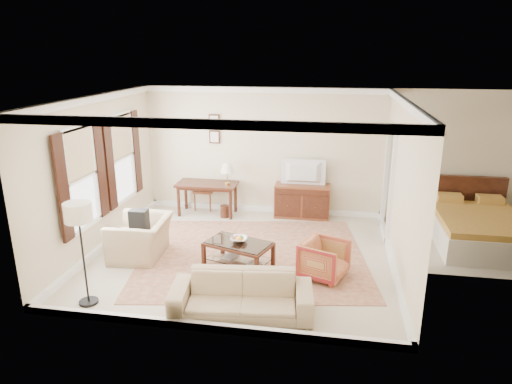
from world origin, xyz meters
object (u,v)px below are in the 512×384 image
(club_armchair, at_px, (140,231))
(sofa, at_px, (242,289))
(sideboard, at_px, (302,201))
(striped_armchair, at_px, (324,258))
(tv, at_px, (303,165))
(writing_desk, at_px, (207,188))
(coffee_table, at_px, (238,248))

(club_armchair, height_order, sofa, club_armchair)
(sideboard, height_order, striped_armchair, sideboard)
(tv, xyz_separation_m, sofa, (-0.56, -4.17, -0.84))
(tv, xyz_separation_m, club_armchair, (-2.78, -2.58, -0.75))
(writing_desk, xyz_separation_m, sideboard, (2.18, 0.18, -0.26))
(writing_desk, distance_m, sideboard, 2.21)
(sofa, bearing_deg, coffee_table, 96.95)
(tv, distance_m, striped_armchair, 3.04)
(coffee_table, bearing_deg, club_armchair, 175.61)
(sideboard, bearing_deg, striped_armchair, -78.63)
(striped_armchair, bearing_deg, sideboard, 33.24)
(coffee_table, xyz_separation_m, sofa, (0.35, -1.45, 0.03))
(club_armchair, bearing_deg, striped_armchair, 81.88)
(tv, distance_m, coffee_table, 3.00)
(writing_desk, xyz_separation_m, striped_armchair, (2.76, -2.70, -0.28))
(writing_desk, relative_size, coffee_table, 1.08)
(striped_armchair, height_order, sofa, sofa)
(writing_desk, distance_m, club_armchair, 2.50)
(sideboard, xyz_separation_m, striped_armchair, (0.58, -2.87, -0.02))
(striped_armchair, bearing_deg, tv, 33.31)
(club_armchair, bearing_deg, sideboard, 129.61)
(tv, relative_size, striped_armchair, 1.32)
(tv, relative_size, club_armchair, 0.84)
(sideboard, relative_size, tv, 1.31)
(sideboard, bearing_deg, tv, -90.00)
(writing_desk, height_order, sideboard, sideboard)
(club_armchair, bearing_deg, writing_desk, 162.69)
(sideboard, bearing_deg, coffee_table, -108.41)
(writing_desk, xyz_separation_m, coffee_table, (1.27, -2.57, -0.28))
(sideboard, distance_m, club_armchair, 3.81)
(writing_desk, bearing_deg, club_armchair, -103.87)
(sideboard, distance_m, tv, 0.86)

